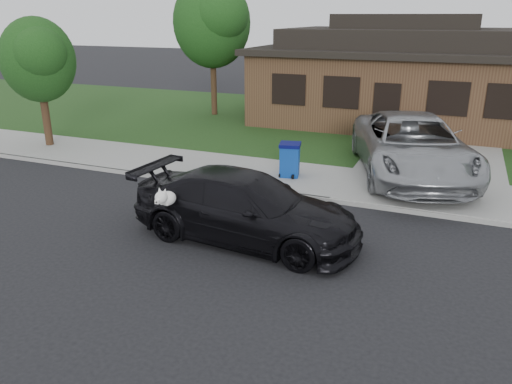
% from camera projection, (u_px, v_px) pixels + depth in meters
% --- Properties ---
extents(ground, '(120.00, 120.00, 0.00)m').
position_uv_depth(ground, '(135.00, 230.00, 11.63)').
color(ground, black).
rests_on(ground, ground).
extents(sidewalk, '(60.00, 3.00, 0.12)m').
position_uv_depth(sidewalk, '(227.00, 169.00, 15.97)').
color(sidewalk, gray).
rests_on(sidewalk, ground).
extents(curb, '(60.00, 0.12, 0.12)m').
position_uv_depth(curb, '(205.00, 183.00, 14.66)').
color(curb, gray).
rests_on(curb, ground).
extents(lawn, '(60.00, 13.00, 0.13)m').
position_uv_depth(lawn, '(302.00, 123.00, 22.94)').
color(lawn, '#193814').
rests_on(lawn, ground).
extents(driveway, '(4.50, 13.00, 0.14)m').
position_uv_depth(driveway, '(435.00, 151.00, 18.17)').
color(driveway, gray).
rests_on(driveway, ground).
extents(sedan, '(5.29, 2.56, 1.49)m').
position_uv_depth(sedan, '(246.00, 207.00, 10.92)').
color(sedan, black).
rests_on(sedan, ground).
extents(minivan, '(4.79, 7.04, 1.79)m').
position_uv_depth(minivan, '(412.00, 146.00, 14.90)').
color(minivan, '#9D9FA3').
rests_on(minivan, driveway).
extents(recycling_bin, '(0.73, 0.73, 1.02)m').
position_uv_depth(recycling_bin, '(290.00, 159.00, 14.98)').
color(recycling_bin, '#0D3A97').
rests_on(recycling_bin, sidewalk).
extents(house, '(12.60, 8.60, 4.65)m').
position_uv_depth(house, '(401.00, 76.00, 22.55)').
color(house, '#422B1C').
rests_on(house, ground).
extents(tree_0, '(3.78, 3.60, 6.34)m').
position_uv_depth(tree_0, '(214.00, 21.00, 22.91)').
color(tree_0, '#332114').
rests_on(tree_0, ground).
extents(tree_2, '(2.73, 2.60, 4.59)m').
position_uv_depth(tree_2, '(38.00, 59.00, 17.64)').
color(tree_2, '#332114').
rests_on(tree_2, ground).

